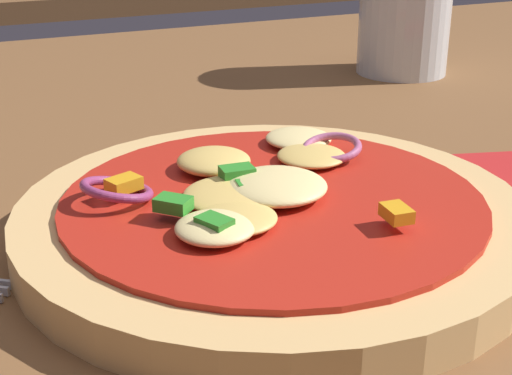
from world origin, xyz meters
TOP-DOWN VIEW (x-y plane):
  - dining_table at (0.00, 0.00)m, footprint 1.47×1.09m
  - pizza at (-0.05, -0.02)m, footprint 0.25×0.25m
  - beer_glass at (0.20, 0.25)m, footprint 0.08×0.08m

SIDE VIEW (x-z plane):
  - dining_table at x=0.00m, z-range 0.00..0.03m
  - pizza at x=-0.05m, z-range 0.03..0.06m
  - beer_glass at x=0.20m, z-range 0.02..0.16m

